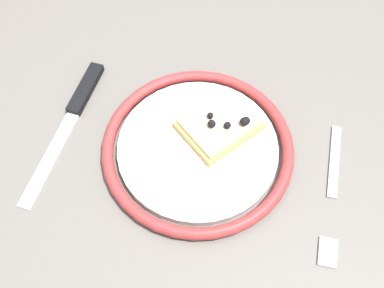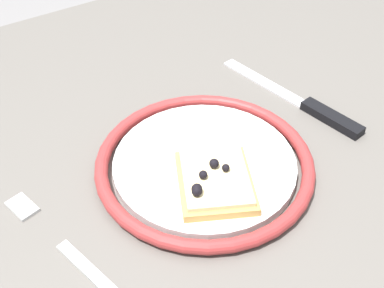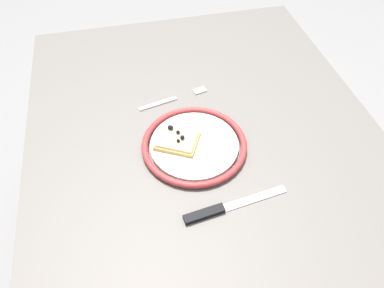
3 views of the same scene
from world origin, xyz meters
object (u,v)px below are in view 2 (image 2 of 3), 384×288
Objects in this scene: dining_table at (179,196)px; pizza_slice_near at (213,182)px; knife at (312,107)px; plate at (205,163)px; fork at (66,248)px.

pizza_slice_near is at bearing -92.78° from dining_table.
knife is (0.20, 0.05, -0.02)m from pizza_slice_near.
plate is 1.08× the size of knife.
plate is at bearing -177.31° from knife.
plate is 0.19m from knife.
plate reaches higher than knife.
dining_table is 4.56× the size of plate.
knife is (0.19, 0.01, -0.00)m from plate.
dining_table is 0.19m from fork.
pizza_slice_near is (-0.00, -0.08, 0.10)m from dining_table.
plate is at bearing 66.05° from pizza_slice_near.
fork reaches higher than dining_table.
knife is 0.37m from fork.
dining_table is 0.12m from pizza_slice_near.
plate is 2.07× the size of pizza_slice_near.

